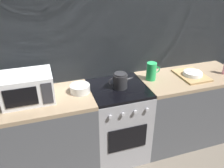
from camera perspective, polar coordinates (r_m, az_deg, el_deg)
The scene contains 10 objects.
ground_plane at distance 2.94m, azimuth 1.38°, elevation -16.39°, with size 8.00×8.00×0.00m, color #6B6054.
back_wall at distance 2.56m, azimuth -0.73°, elevation 8.42°, with size 3.60×0.05×2.40m.
counter_left at distance 2.55m, azimuth -18.43°, elevation -12.72°, with size 1.20×0.60×0.90m.
stove_unit at distance 2.65m, azimuth 1.50°, elevation -9.41°, with size 0.60×0.63×0.90m.
counter_right at distance 3.02m, azimuth 17.92°, elevation -5.73°, with size 1.20×0.60×0.90m.
microwave at distance 2.26m, azimuth -20.37°, elevation -0.81°, with size 0.46×0.35×0.27m.
kettle at distance 2.36m, azimuth 2.09°, elevation 0.83°, with size 0.28×0.15×0.17m.
mixing_bowl at distance 2.31m, azimuth -8.02°, elevation -1.13°, with size 0.20×0.20×0.08m, color silver.
pitcher at distance 2.56m, azimuth 9.85°, elevation 3.17°, with size 0.16×0.11×0.20m.
dish_pile at distance 2.78m, azimuth 19.40°, elevation 2.27°, with size 0.30×0.40×0.07m.
Camera 1 is at (-0.72, -1.98, 2.05)m, focal length 36.49 mm.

